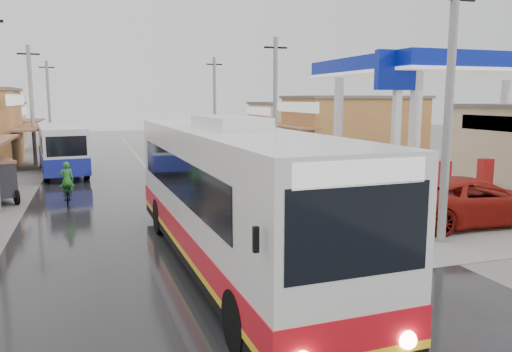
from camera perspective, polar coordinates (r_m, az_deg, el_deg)
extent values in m
plane|color=slate|center=(13.81, -3.38, -10.17)|extent=(120.00, 120.00, 0.00)
cube|color=black|center=(28.19, -11.29, -0.49)|extent=(12.00, 90.00, 0.02)
cube|color=#D8CC4C|center=(28.19, -11.29, -0.46)|extent=(0.15, 90.00, 0.01)
cube|color=gray|center=(25.18, 22.56, -2.10)|extent=(16.00, 16.00, 0.03)
cube|color=#0B1C9C|center=(24.81, 23.37, 11.26)|extent=(12.00, 8.00, 0.70)
cube|color=white|center=(24.80, 23.33, 10.57)|extent=(12.10, 8.10, 0.12)
cylinder|color=white|center=(24.48, 9.35, 4.63)|extent=(0.44, 0.44, 5.50)
cylinder|color=white|center=(30.43, 26.34, 4.64)|extent=(0.44, 0.44, 5.50)
cylinder|color=white|center=(19.39, 17.59, 3.26)|extent=(0.44, 0.44, 5.50)
cube|color=gray|center=(25.16, 22.57, -1.91)|extent=(4.00, 1.20, 0.20)
cube|color=#B21919|center=(24.26, 20.54, -0.13)|extent=(0.60, 0.45, 1.50)
cube|color=#B21919|center=(25.83, 24.70, 0.14)|extent=(0.60, 0.45, 1.50)
cube|color=white|center=(18.91, 15.66, 3.97)|extent=(0.25, 0.25, 6.00)
cube|color=#0B1C9C|center=(18.87, 15.98, 11.55)|extent=(1.80, 0.30, 1.40)
cube|color=silver|center=(13.12, -3.06, -1.41)|extent=(3.04, 12.79, 3.13)
cube|color=black|center=(13.52, -3.00, -8.38)|extent=(3.07, 12.81, 0.32)
cube|color=red|center=(13.37, -3.02, -6.22)|extent=(3.09, 12.83, 0.58)
cube|color=yellow|center=(13.47, -3.01, -7.65)|extent=(3.10, 12.84, 0.15)
cube|color=black|center=(13.57, -3.73, 0.40)|extent=(3.00, 10.14, 1.06)
cube|color=black|center=(7.37, 11.56, -6.14)|extent=(2.35, 0.19, 1.38)
cube|color=black|center=(19.13, -8.64, 3.10)|extent=(2.35, 0.19, 1.17)
cube|color=white|center=(7.20, 11.76, 0.39)|extent=(2.15, 0.19, 0.37)
cube|color=silver|center=(12.93, -3.12, 6.12)|extent=(1.37, 3.22, 0.32)
cylinder|color=black|center=(9.18, -1.77, -16.26)|extent=(0.41, 1.18, 1.17)
cylinder|color=black|center=(10.10, 11.37, -14.02)|extent=(0.41, 1.18, 1.17)
cylinder|color=black|center=(17.03, -10.82, -4.54)|extent=(0.41, 1.18, 1.17)
cylinder|color=black|center=(17.54, -3.22, -4.00)|extent=(0.41, 1.18, 1.17)
sphere|color=#FFF2CC|center=(8.43, 16.89, -17.46)|extent=(0.31, 0.31, 0.30)
cube|color=black|center=(6.97, -0.02, -7.27)|extent=(0.08, 0.08, 0.37)
cube|color=black|center=(8.42, 19.25, -4.95)|extent=(0.08, 0.08, 0.37)
cube|color=silver|center=(32.16, -21.34, 3.25)|extent=(3.25, 8.84, 2.40)
cube|color=#1B2498|center=(32.24, -21.26, 1.81)|extent=(3.30, 8.89, 0.96)
cube|color=black|center=(32.13, -21.37, 3.84)|extent=(3.13, 7.42, 0.86)
cube|color=black|center=(27.88, -20.83, 3.20)|extent=(2.01, 0.34, 1.06)
cylinder|color=black|center=(29.20, -22.85, 0.28)|extent=(0.39, 0.99, 0.96)
cylinder|color=black|center=(29.33, -18.82, 0.53)|extent=(0.39, 0.99, 0.96)
cylinder|color=black|center=(35.29, -23.21, 1.62)|extent=(0.39, 0.99, 0.96)
cylinder|color=black|center=(35.40, -19.88, 1.83)|extent=(0.39, 0.99, 0.96)
imported|color=#9D170F|center=(19.64, 23.35, -2.59)|extent=(6.22, 3.02, 1.70)
imported|color=black|center=(22.86, -20.69, -1.92)|extent=(0.65, 1.75, 0.91)
imported|color=#2A7426|center=(22.55, -20.80, -0.37)|extent=(0.56, 0.38, 1.52)
cylinder|color=black|center=(23.64, -25.68, -2.18)|extent=(0.36, 0.68, 0.67)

